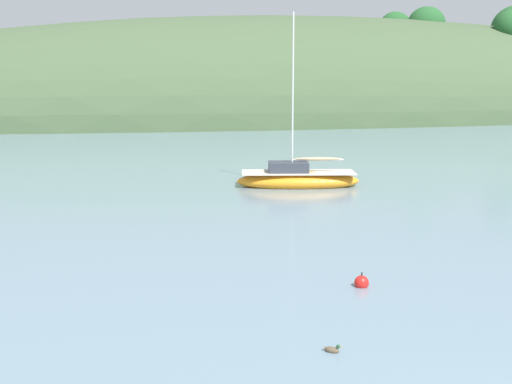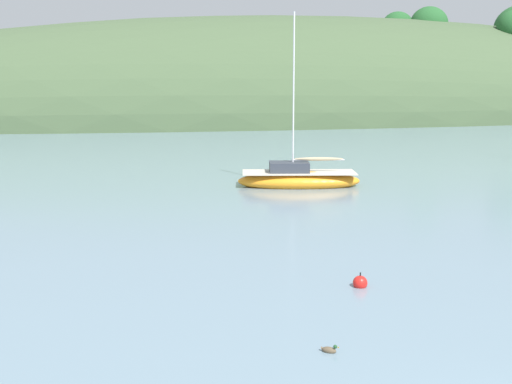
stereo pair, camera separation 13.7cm
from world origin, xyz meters
name	(u,v)px [view 1 (the left image)]	position (x,y,z in m)	size (l,w,h in m)	color
far_shoreline_hill	(318,118)	(25.14, 82.36, 0.07)	(150.00, 36.00, 30.63)	#425638
sailboat_cream_ketch	(297,179)	(4.44, 27.86, 0.42)	(7.24, 3.84, 9.83)	orange
mooring_buoy_channel	(362,283)	(0.66, 9.95, 0.12)	(0.44, 0.44, 0.54)	red
duck_lone_right	(332,350)	(-1.92, 5.62, 0.05)	(0.38, 0.35, 0.24)	brown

